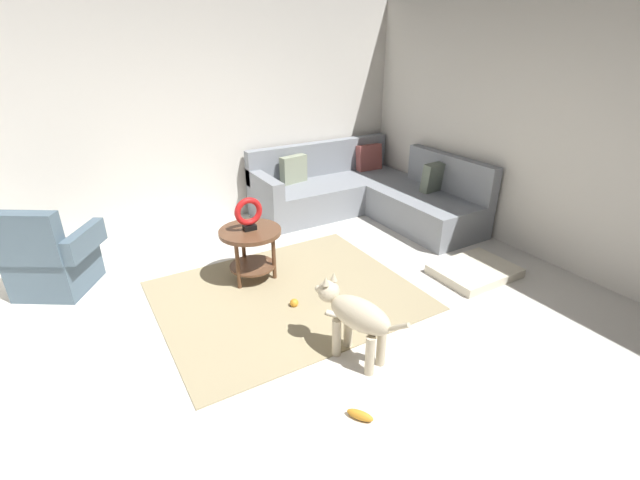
{
  "coord_description": "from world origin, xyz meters",
  "views": [
    {
      "loc": [
        -1.39,
        -2.5,
        2.24
      ],
      "look_at": [
        0.45,
        0.6,
        0.55
      ],
      "focal_mm": 24.74,
      "sensor_mm": 36.0,
      "label": 1
    }
  ],
  "objects_px": {
    "sectional_couch": "(365,194)",
    "dog_toy_ball": "(294,303)",
    "dog_toy_bone": "(360,415)",
    "dog_bed_mat": "(474,271)",
    "torus_sculpture": "(249,213)",
    "dog": "(355,315)",
    "armchair": "(50,260)",
    "side_table": "(251,241)",
    "dog_toy_rope": "(334,315)"
  },
  "relations": [
    {
      "from": "armchair",
      "to": "dog",
      "type": "bearing_deg",
      "value": -17.14
    },
    {
      "from": "sectional_couch",
      "to": "dog_toy_ball",
      "type": "xyz_separation_m",
      "value": [
        -1.87,
        -1.51,
        -0.25
      ]
    },
    {
      "from": "dog_bed_mat",
      "to": "dog",
      "type": "relative_size",
      "value": 0.97
    },
    {
      "from": "side_table",
      "to": "dog",
      "type": "relative_size",
      "value": 0.73
    },
    {
      "from": "sectional_couch",
      "to": "side_table",
      "type": "relative_size",
      "value": 3.75
    },
    {
      "from": "dog_toy_ball",
      "to": "dog_toy_rope",
      "type": "height_order",
      "value": "dog_toy_ball"
    },
    {
      "from": "side_table",
      "to": "dog_toy_rope",
      "type": "bearing_deg",
      "value": -70.47
    },
    {
      "from": "sectional_couch",
      "to": "dog_toy_ball",
      "type": "distance_m",
      "value": 2.42
    },
    {
      "from": "dog_bed_mat",
      "to": "torus_sculpture",
      "type": "bearing_deg",
      "value": 151.39
    },
    {
      "from": "torus_sculpture",
      "to": "armchair",
      "type": "bearing_deg",
      "value": 155.97
    },
    {
      "from": "torus_sculpture",
      "to": "dog_bed_mat",
      "type": "distance_m",
      "value": 2.35
    },
    {
      "from": "torus_sculpture",
      "to": "dog_toy_rope",
      "type": "xyz_separation_m",
      "value": [
        0.35,
        -0.98,
        -0.69
      ]
    },
    {
      "from": "torus_sculpture",
      "to": "dog_toy_ball",
      "type": "height_order",
      "value": "torus_sculpture"
    },
    {
      "from": "armchair",
      "to": "dog_toy_bone",
      "type": "bearing_deg",
      "value": -27.42
    },
    {
      "from": "armchair",
      "to": "dog_toy_ball",
      "type": "bearing_deg",
      "value": -5.08
    },
    {
      "from": "armchair",
      "to": "torus_sculpture",
      "type": "height_order",
      "value": "armchair"
    },
    {
      "from": "dog_toy_ball",
      "to": "dog_toy_rope",
      "type": "distance_m",
      "value": 0.39
    },
    {
      "from": "side_table",
      "to": "dog_bed_mat",
      "type": "distance_m",
      "value": 2.29
    },
    {
      "from": "sectional_couch",
      "to": "dog_toy_rope",
      "type": "distance_m",
      "value": 2.48
    },
    {
      "from": "dog_toy_bone",
      "to": "sectional_couch",
      "type": "bearing_deg",
      "value": 53.7
    },
    {
      "from": "torus_sculpture",
      "to": "dog_bed_mat",
      "type": "bearing_deg",
      "value": -28.61
    },
    {
      "from": "dog",
      "to": "dog_toy_ball",
      "type": "relative_size",
      "value": 10.51
    },
    {
      "from": "dog_toy_bone",
      "to": "torus_sculpture",
      "type": "bearing_deg",
      "value": 86.78
    },
    {
      "from": "dog_bed_mat",
      "to": "dog_toy_bone",
      "type": "distance_m",
      "value": 2.29
    },
    {
      "from": "sectional_couch",
      "to": "side_table",
      "type": "xyz_separation_m",
      "value": [
        -1.99,
        -0.85,
        0.12
      ]
    },
    {
      "from": "dog_toy_rope",
      "to": "dog_toy_bone",
      "type": "height_order",
      "value": "dog_toy_bone"
    },
    {
      "from": "dog_toy_ball",
      "to": "dog_toy_bone",
      "type": "xyz_separation_m",
      "value": [
        -0.23,
        -1.35,
        -0.01
      ]
    },
    {
      "from": "sectional_couch",
      "to": "dog",
      "type": "relative_size",
      "value": 2.73
    },
    {
      "from": "dog_bed_mat",
      "to": "dog_toy_ball",
      "type": "relative_size",
      "value": 10.2
    },
    {
      "from": "dog_toy_rope",
      "to": "dog_toy_ball",
      "type": "bearing_deg",
      "value": 124.89
    },
    {
      "from": "dog",
      "to": "dog_toy_rope",
      "type": "xyz_separation_m",
      "value": [
        0.15,
        0.51,
        -0.35
      ]
    },
    {
      "from": "dog_toy_ball",
      "to": "sectional_couch",
      "type": "bearing_deg",
      "value": 38.93
    },
    {
      "from": "sectional_couch",
      "to": "torus_sculpture",
      "type": "relative_size",
      "value": 6.9
    },
    {
      "from": "torus_sculpture",
      "to": "dog",
      "type": "xyz_separation_m",
      "value": [
        0.19,
        -1.49,
        -0.33
      ]
    },
    {
      "from": "sectional_couch",
      "to": "dog_toy_bone",
      "type": "bearing_deg",
      "value": -126.3
    },
    {
      "from": "sectional_couch",
      "to": "dog_bed_mat",
      "type": "xyz_separation_m",
      "value": [
        -0.01,
        -1.93,
        -0.25
      ]
    },
    {
      "from": "dog",
      "to": "dog_toy_rope",
      "type": "bearing_deg",
      "value": 56.25
    },
    {
      "from": "armchair",
      "to": "dog_toy_bone",
      "type": "distance_m",
      "value": 3.21
    },
    {
      "from": "torus_sculpture",
      "to": "sectional_couch",
      "type": "bearing_deg",
      "value": 23.23
    },
    {
      "from": "sectional_couch",
      "to": "dog",
      "type": "height_order",
      "value": "sectional_couch"
    },
    {
      "from": "sectional_couch",
      "to": "dog_toy_bone",
      "type": "relative_size",
      "value": 12.5
    },
    {
      "from": "sectional_couch",
      "to": "dog_toy_rope",
      "type": "bearing_deg",
      "value": -131.9
    },
    {
      "from": "armchair",
      "to": "dog_bed_mat",
      "type": "relative_size",
      "value": 1.25
    },
    {
      "from": "dog_toy_ball",
      "to": "dog_toy_rope",
      "type": "bearing_deg",
      "value": -55.11
    },
    {
      "from": "armchair",
      "to": "dog_bed_mat",
      "type": "height_order",
      "value": "armchair"
    },
    {
      "from": "torus_sculpture",
      "to": "dog_toy_rope",
      "type": "distance_m",
      "value": 1.24
    },
    {
      "from": "dog",
      "to": "armchair",
      "type": "bearing_deg",
      "value": 113.0
    },
    {
      "from": "armchair",
      "to": "torus_sculpture",
      "type": "distance_m",
      "value": 1.91
    },
    {
      "from": "armchair",
      "to": "dog",
      "type": "xyz_separation_m",
      "value": [
        1.9,
        -2.25,
        0.05
      ]
    },
    {
      "from": "side_table",
      "to": "dog_toy_bone",
      "type": "distance_m",
      "value": 2.05
    }
  ]
}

